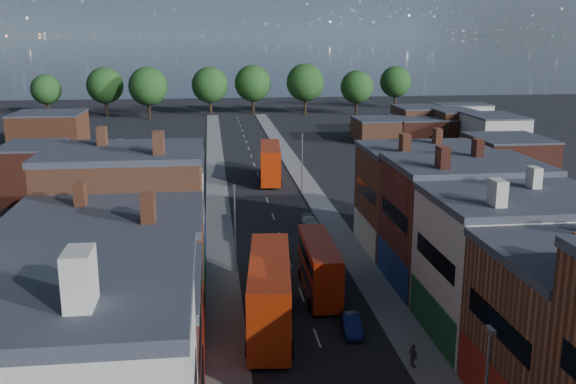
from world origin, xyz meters
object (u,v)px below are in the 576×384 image
object	(u,v)px
bus_1	(319,266)
car_3	(311,222)
bus_2	(270,162)
car_2	(277,255)
ped_3	(413,355)
bus_0	(270,293)
car_1	(352,325)

from	to	relation	value
bus_1	car_3	bearing A→B (deg)	84.40
bus_1	bus_2	world-z (taller)	bus_2
car_2	ped_3	xyz separation A→B (m)	(6.64, -21.37, 0.33)
bus_0	car_2	distance (m)	15.06
bus_1	bus_2	distance (m)	42.90
bus_2	car_1	size ratio (longest dim) A/B	3.37
bus_0	car_3	world-z (taller)	bus_0
bus_0	bus_2	size ratio (longest dim) A/B	1.02
car_2	bus_1	bearing A→B (deg)	-76.62
bus_0	bus_1	world-z (taller)	bus_0
bus_0	car_1	size ratio (longest dim) A/B	3.44
bus_2	car_3	bearing A→B (deg)	-79.83
car_3	car_1	bearing A→B (deg)	-97.82
car_2	car_3	xyz separation A→B (m)	(5.00, 10.73, -0.03)
bus_1	car_2	world-z (taller)	bus_1
bus_0	car_2	world-z (taller)	bus_0
ped_3	car_1	bearing A→B (deg)	9.20
car_2	car_1	bearing A→B (deg)	-81.26
bus_0	ped_3	world-z (taller)	bus_0
bus_1	car_2	size ratio (longest dim) A/B	2.49
bus_2	car_2	bearing A→B (deg)	-89.77
bus_1	ped_3	world-z (taller)	bus_1
car_1	car_3	size ratio (longest dim) A/B	0.98
car_1	car_3	xyz separation A→B (m)	(1.19, 26.56, -0.06)
car_1	ped_3	world-z (taller)	ped_3
car_1	bus_1	bearing A→B (deg)	103.74
car_1	car_2	world-z (taller)	car_1
bus_0	car_1	world-z (taller)	bus_0
bus_1	ped_3	size ratio (longest dim) A/B	6.60
car_1	car_3	distance (m)	26.59
bus_2	car_1	distance (m)	50.57
bus_1	car_2	bearing A→B (deg)	109.50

